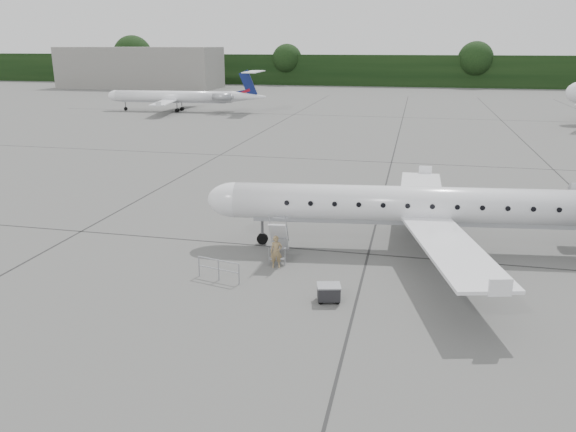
# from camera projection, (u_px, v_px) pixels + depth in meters

# --- Properties ---
(ground) EXTENTS (320.00, 320.00, 0.00)m
(ground) POSITION_uv_depth(u_px,v_px,m) (430.00, 287.00, 25.58)
(ground) COLOR #585855
(ground) RESTS_ON ground
(treeline) EXTENTS (260.00, 4.00, 8.00)m
(treeline) POSITION_uv_depth(u_px,v_px,m) (424.00, 71.00, 145.62)
(treeline) COLOR black
(treeline) RESTS_ON ground
(terminal_building) EXTENTS (40.00, 14.00, 10.00)m
(terminal_building) POSITION_uv_depth(u_px,v_px,m) (140.00, 68.00, 141.54)
(terminal_building) COLOR slate
(terminal_building) RESTS_ON ground
(main_regional_jet) EXTENTS (29.17, 22.66, 6.90)m
(main_regional_jet) POSITION_uv_depth(u_px,v_px,m) (434.00, 187.00, 29.22)
(main_regional_jet) COLOR white
(main_regional_jet) RESTS_ON ground
(airstair) EXTENTS (1.11, 2.21, 2.16)m
(airstair) POSITION_uv_depth(u_px,v_px,m) (279.00, 239.00, 28.67)
(airstair) COLOR white
(airstair) RESTS_ON ground
(passenger) EXTENTS (0.67, 0.52, 1.62)m
(passenger) POSITION_uv_depth(u_px,v_px,m) (276.00, 252.00, 27.60)
(passenger) COLOR olive
(passenger) RESTS_ON ground
(safety_railing) EXTENTS (2.16, 0.58, 1.00)m
(safety_railing) POSITION_uv_depth(u_px,v_px,m) (219.00, 270.00, 26.16)
(safety_railing) COLOR #95979D
(safety_railing) RESTS_ON ground
(baggage_cart) EXTENTS (1.10, 0.97, 0.82)m
(baggage_cart) POSITION_uv_depth(u_px,v_px,m) (329.00, 293.00, 24.01)
(baggage_cart) COLOR black
(baggage_cart) RESTS_ON ground
(bg_regional_left) EXTENTS (26.58, 20.03, 6.64)m
(bg_regional_left) POSITION_uv_depth(u_px,v_px,m) (173.00, 91.00, 91.79)
(bg_regional_left) COLOR white
(bg_regional_left) RESTS_ON ground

